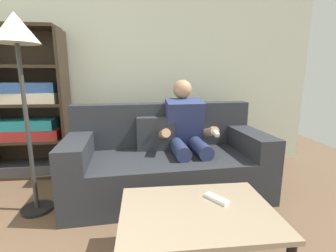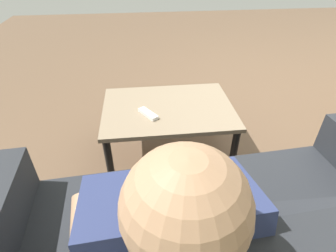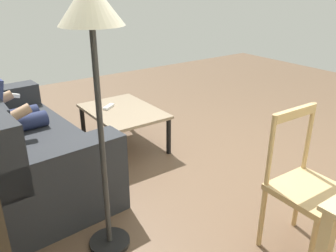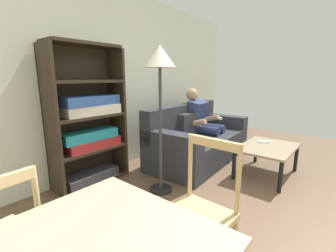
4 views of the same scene
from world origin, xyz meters
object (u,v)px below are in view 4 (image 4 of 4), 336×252
object	(u,v)px
bookshelf	(88,125)
floor_lamp	(160,70)
person_lounging	(202,122)
dining_chair_facing_couch	(199,215)
coffee_table	(267,150)
couch	(197,140)
tv_remote	(264,142)

from	to	relation	value
bookshelf	floor_lamp	bearing A→B (deg)	-66.10
person_lounging	bookshelf	xyz separation A→B (m)	(-1.85, 0.57, 0.17)
dining_chair_facing_couch	floor_lamp	world-z (taller)	floor_lamp
coffee_table	bookshelf	size ratio (longest dim) A/B	0.53
coffee_table	couch	bearing A→B (deg)	93.79
tv_remote	floor_lamp	bearing A→B (deg)	118.80
tv_remote	couch	bearing A→B (deg)	68.35
couch	tv_remote	distance (m)	1.05
person_lounging	floor_lamp	xyz separation A→B (m)	(-1.45, -0.31, 0.84)
person_lounging	bookshelf	bearing A→B (deg)	162.70
couch	bookshelf	distance (m)	1.80
couch	dining_chair_facing_couch	size ratio (longest dim) A/B	2.12
person_lounging	tv_remote	size ratio (longest dim) A/B	6.94
tv_remote	coffee_table	bearing A→B (deg)	178.69
couch	tv_remote	world-z (taller)	couch
couch	bookshelf	size ratio (longest dim) A/B	1.16
dining_chair_facing_couch	floor_lamp	size ratio (longest dim) A/B	0.56
coffee_table	person_lounging	bearing A→B (deg)	82.92
floor_lamp	couch	bearing A→B (deg)	12.20
coffee_table	dining_chair_facing_couch	bearing A→B (deg)	-175.07
person_lounging	dining_chair_facing_couch	world-z (taller)	person_lounging
person_lounging	tv_remote	bearing A→B (deg)	-89.77
coffee_table	floor_lamp	xyz separation A→B (m)	(-1.31, 0.85, 1.07)
tv_remote	floor_lamp	xyz separation A→B (m)	(-1.46, 0.75, 1.01)
couch	coffee_table	world-z (taller)	couch
coffee_table	dining_chair_facing_couch	size ratio (longest dim) A/B	0.96
couch	dining_chair_facing_couch	xyz separation A→B (m)	(-2.01, -1.29, 0.14)
coffee_table	bookshelf	world-z (taller)	bookshelf
dining_chair_facing_couch	floor_lamp	xyz separation A→B (m)	(0.78, 1.03, 0.97)
coffee_table	floor_lamp	world-z (taller)	floor_lamp
dining_chair_facing_couch	couch	bearing A→B (deg)	32.72
couch	bookshelf	xyz separation A→B (m)	(-1.63, 0.62, 0.44)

